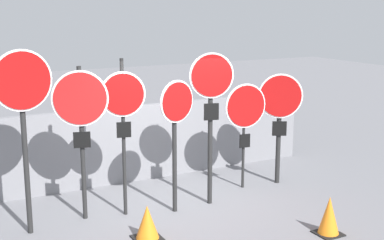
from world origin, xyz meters
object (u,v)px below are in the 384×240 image
Objects in this scene: stop_sign_3 at (176,119)px; stop_sign_6 at (280,109)px; stop_sign_1 at (81,112)px; traffic_cone_0 at (147,223)px; stop_sign_0 at (23,103)px; stop_sign_5 at (245,112)px; stop_sign_4 at (211,98)px; traffic_cone_1 at (329,216)px; stop_sign_2 at (123,108)px.

stop_sign_6 is (2.34, 0.40, -0.11)m from stop_sign_3.
stop_sign_1 reaches higher than traffic_cone_0.
stop_sign_0 reaches higher than stop_sign_3.
stop_sign_5 is at bearing 26.24° from traffic_cone_0.
stop_sign_6 reaches higher than traffic_cone_0.
stop_sign_0 reaches higher than stop_sign_6.
stop_sign_4 is at bearing -140.71° from stop_sign_6.
stop_sign_4 is 2.33m from traffic_cone_0.
traffic_cone_0 is 2.68m from traffic_cone_1.
stop_sign_6 is at bearing 14.35° from stop_sign_2.
stop_sign_1 is 2.13m from stop_sign_4.
stop_sign_2 reaches higher than stop_sign_6.
stop_sign_2 is 0.98× the size of stop_sign_4.
stop_sign_6 is at bearing 15.88° from stop_sign_1.
stop_sign_4 is (0.67, 0.05, 0.28)m from stop_sign_3.
stop_sign_3 reaches higher than traffic_cone_0.
traffic_cone_0 is (1.46, -0.97, -1.73)m from stop_sign_0.
stop_sign_5 is at bearing 37.24° from stop_sign_4.
stop_sign_1 reaches higher than stop_sign_5.
stop_sign_0 is 3.96m from stop_sign_5.
stop_sign_1 is at bearing 1.55° from stop_sign_0.
stop_sign_4 is 1.23× the size of stop_sign_6.
stop_sign_3 is at bearing -159.87° from stop_sign_5.
stop_sign_6 is 3.61× the size of traffic_cone_1.
traffic_cone_0 is 0.88× the size of traffic_cone_1.
stop_sign_0 is 1.13× the size of stop_sign_1.
stop_sign_3 is 4.25× the size of traffic_cone_0.
stop_sign_0 reaches higher than traffic_cone_0.
stop_sign_5 is 0.72m from stop_sign_6.
stop_sign_6 is (0.72, -0.07, -0.01)m from stop_sign_5.
stop_sign_2 reaches higher than stop_sign_1.
stop_sign_1 is at bearing -175.25° from stop_sign_4.
stop_sign_0 is at bearing -172.41° from stop_sign_5.
stop_sign_2 is 1.48m from stop_sign_4.
traffic_cone_0 is (-0.05, -0.99, -1.52)m from stop_sign_2.
stop_sign_0 is at bearing 152.12° from traffic_cone_1.
stop_sign_1 reaches higher than traffic_cone_1.
traffic_cone_1 is at bearing -20.50° from stop_sign_1.
stop_sign_3 is at bearing 41.68° from traffic_cone_0.
stop_sign_0 is 1.40× the size of stop_sign_5.
stop_sign_5 is (3.92, 0.24, -0.53)m from stop_sign_0.
stop_sign_0 is 1.08× the size of stop_sign_2.
stop_sign_5 is 3.81× the size of traffic_cone_0.
stop_sign_0 is at bearing -169.56° from stop_sign_4.
stop_sign_6 is at bearing 71.95° from traffic_cone_1.
stop_sign_1 is at bearing 117.44° from traffic_cone_0.
stop_sign_4 is (2.97, -0.17, -0.15)m from stop_sign_0.
stop_sign_4 is at bearing -11.48° from stop_sign_3.
traffic_cone_0 is at bearing -132.54° from stop_sign_6.
stop_sign_3 is (1.43, -0.39, -0.19)m from stop_sign_1.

